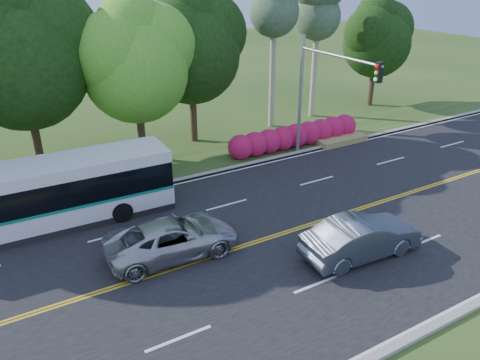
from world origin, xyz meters
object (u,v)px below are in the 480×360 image
traffic_signal (323,84)px  sedan (361,238)px  suv (172,238)px  transit_bus (39,198)px

traffic_signal → sedan: (-4.44, -8.28, -3.84)m
traffic_signal → suv: 12.36m
sedan → traffic_signal: bearing=-24.7°
traffic_signal → suv: (-10.82, -4.49, -3.92)m
traffic_signal → transit_bus: size_ratio=0.62×
traffic_signal → suv: traffic_signal is taller
transit_bus → suv: size_ratio=2.15×
traffic_signal → transit_bus: (-14.91, 0.27, -3.19)m
transit_bus → sedan: bearing=-37.7°
transit_bus → suv: transit_bus is taller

